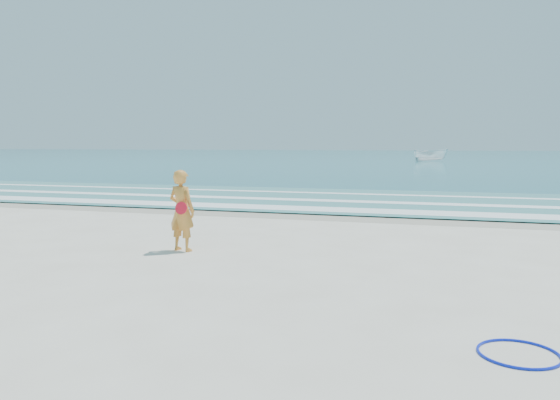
# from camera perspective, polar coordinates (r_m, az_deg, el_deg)

# --- Properties ---
(ground) EXTENTS (400.00, 400.00, 0.00)m
(ground) POSITION_cam_1_polar(r_m,az_deg,el_deg) (9.38, -8.58, -8.45)
(ground) COLOR silver
(ground) RESTS_ON ground
(wet_sand) EXTENTS (400.00, 2.40, 0.00)m
(wet_sand) POSITION_cam_1_polar(r_m,az_deg,el_deg) (17.78, 4.06, -1.61)
(wet_sand) COLOR #B2A893
(wet_sand) RESTS_ON ground
(ocean) EXTENTS (400.00, 190.00, 0.04)m
(ocean) POSITION_cam_1_polar(r_m,az_deg,el_deg) (113.27, 15.11, 4.49)
(ocean) COLOR #19727F
(ocean) RESTS_ON ground
(shallow) EXTENTS (400.00, 10.00, 0.01)m
(shallow) POSITION_cam_1_polar(r_m,az_deg,el_deg) (22.65, 6.91, 0.08)
(shallow) COLOR #59B7AD
(shallow) RESTS_ON ocean
(foam_near) EXTENTS (400.00, 1.40, 0.01)m
(foam_near) POSITION_cam_1_polar(r_m,az_deg,el_deg) (19.04, 4.94, -0.97)
(foam_near) COLOR white
(foam_near) RESTS_ON shallow
(foam_mid) EXTENTS (400.00, 0.90, 0.01)m
(foam_mid) POSITION_cam_1_polar(r_m,az_deg,el_deg) (21.86, 6.54, -0.10)
(foam_mid) COLOR white
(foam_mid) RESTS_ON shallow
(foam_far) EXTENTS (400.00, 0.60, 0.01)m
(foam_far) POSITION_cam_1_polar(r_m,az_deg,el_deg) (25.10, 7.92, 0.64)
(foam_far) COLOR white
(foam_far) RESTS_ON shallow
(hoop) EXTENTS (0.89, 0.89, 0.03)m
(hoop) POSITION_cam_1_polar(r_m,az_deg,el_deg) (6.75, 23.67, -14.48)
(hoop) COLOR #0B1DC7
(hoop) RESTS_ON ground
(boat) EXTENTS (4.57, 1.95, 1.73)m
(boat) POSITION_cam_1_polar(r_m,az_deg,el_deg) (75.68, 15.46, 4.58)
(boat) COLOR white
(boat) RESTS_ON ocean
(woman) EXTENTS (0.72, 0.55, 1.76)m
(woman) POSITION_cam_1_polar(r_m,az_deg,el_deg) (11.95, -10.23, -1.09)
(woman) COLOR orange
(woman) RESTS_ON ground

